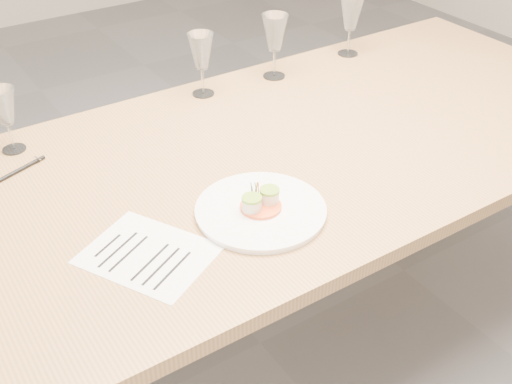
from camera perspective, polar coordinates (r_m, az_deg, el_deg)
ground at (r=2.23m, az=0.37°, el=-13.27°), size 7.00×7.00×0.00m
dining_table at (r=1.78m, az=0.45°, el=1.58°), size 2.40×1.00×0.75m
dinner_plate at (r=1.51m, az=0.43°, el=-1.54°), size 0.31×0.31×0.08m
recipe_sheet at (r=1.42m, az=-9.57°, el=-5.49°), size 0.31×0.34×0.00m
ballpoint_pen at (r=1.78m, az=-20.11°, el=1.95°), size 0.14×0.06×0.01m
wine_glass_1 at (r=1.82m, az=-21.49°, el=6.95°), size 0.07×0.07×0.18m
wine_glass_2 at (r=2.01m, az=-4.90°, el=12.25°), size 0.08×0.08×0.20m
wine_glass_3 at (r=2.13m, az=1.68°, el=13.87°), size 0.09×0.09×0.21m
wine_glass_4 at (r=2.33m, az=8.45°, el=15.34°), size 0.08×0.08×0.21m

